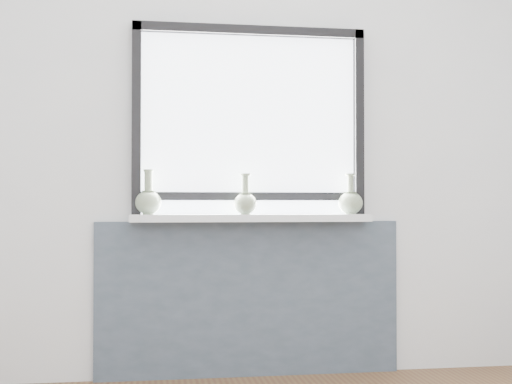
{
  "coord_description": "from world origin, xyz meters",
  "views": [
    {
      "loc": [
        -0.58,
        -2.15,
        0.95
      ],
      "look_at": [
        0.0,
        1.55,
        1.02
      ],
      "focal_mm": 50.0,
      "sensor_mm": 36.0,
      "label": 1
    }
  ],
  "objects": [
    {
      "name": "back_wall",
      "position": [
        0.0,
        1.81,
        1.3
      ],
      "size": [
        3.6,
        0.02,
        2.6
      ],
      "primitive_type": "cube",
      "color": "silver",
      "rests_on": "ground"
    },
    {
      "name": "vase_b",
      "position": [
        -0.04,
        1.68,
        0.97
      ],
      "size": [
        0.13,
        0.13,
        0.22
      ],
      "rotation": [
        0.0,
        0.0,
        0.41
      ],
      "color": "gray",
      "rests_on": "windowsill"
    },
    {
      "name": "windowsill",
      "position": [
        0.0,
        1.71,
        0.88
      ],
      "size": [
        1.32,
        0.18,
        0.04
      ],
      "primitive_type": "cube",
      "color": "white",
      "rests_on": "apron_panel"
    },
    {
      "name": "window",
      "position": [
        0.0,
        1.77,
        1.44
      ],
      "size": [
        1.3,
        0.06,
        1.05
      ],
      "color": "black",
      "rests_on": "windowsill"
    },
    {
      "name": "vase_c",
      "position": [
        0.56,
        1.7,
        0.97
      ],
      "size": [
        0.14,
        0.14,
        0.23
      ],
      "rotation": [
        0.0,
        0.0,
        -0.04
      ],
      "color": "gray",
      "rests_on": "windowsill"
    },
    {
      "name": "vase_a",
      "position": [
        -0.56,
        1.72,
        0.98
      ],
      "size": [
        0.14,
        0.14,
        0.24
      ],
      "rotation": [
        0.0,
        0.0,
        -0.06
      ],
      "color": "gray",
      "rests_on": "windowsill"
    },
    {
      "name": "apron_panel",
      "position": [
        0.0,
        1.78,
        0.43
      ],
      "size": [
        1.7,
        0.03,
        0.86
      ],
      "primitive_type": "cube",
      "color": "#485366",
      "rests_on": "ground"
    }
  ]
}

